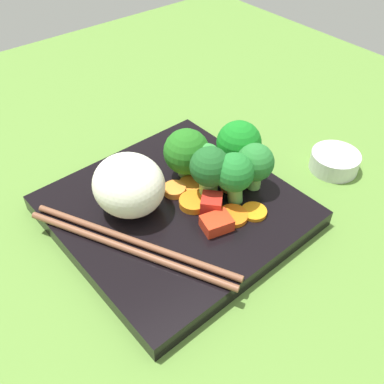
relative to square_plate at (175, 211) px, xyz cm
name	(u,v)px	position (x,y,z in cm)	size (l,w,h in cm)	color
ground_plane	(176,223)	(0.00, 0.00, -1.99)	(110.00, 110.00, 2.00)	#578132
square_plate	(175,211)	(0.00, 0.00, 0.00)	(24.35, 24.35, 1.99)	black
rice_mound	(129,185)	(3.99, -2.61, 4.25)	(7.88, 7.42, 6.50)	white
broccoli_floret_0	(234,174)	(-5.37, 3.45, 4.74)	(4.28, 4.28, 6.22)	#5AA048
broccoli_floret_1	(187,152)	(-4.09, -3.03, 4.44)	(5.30, 5.30, 6.29)	#7DAE58
broccoli_floret_2	(210,169)	(-3.76, 1.34, 4.91)	(4.40, 4.40, 6.49)	#84BA5B
broccoli_floret_3	(239,144)	(-9.33, 0.07, 4.87)	(5.18, 5.18, 6.72)	#69AB54
broccoli_floret_4	(255,163)	(-8.58, 3.36, 4.49)	(4.28, 4.28, 5.86)	#75BF52
broccoli_floret_5	(207,160)	(-5.20, -0.74, 4.21)	(3.25, 3.25, 5.17)	#73BD53
carrot_slice_0	(191,185)	(-3.19, -1.19, 1.28)	(2.77, 2.77, 0.57)	orange
carrot_slice_1	(254,212)	(-5.74, 6.48, 1.21)	(2.78, 2.78, 0.44)	orange
carrot_slice_2	(230,186)	(-6.50, 1.85, 1.37)	(2.15, 2.15, 0.75)	orange
carrot_slice_3	(193,202)	(-1.51, 1.37, 1.39)	(3.19, 3.19, 0.80)	orange
carrot_slice_4	(233,216)	(-3.54, 5.52, 1.26)	(3.19, 3.19, 0.52)	orange
carrot_slice_5	(175,190)	(-1.16, -1.59, 1.39)	(2.58, 2.58, 0.78)	orange
pepper_chunk_1	(217,223)	(-1.18, 5.54, 1.68)	(3.02, 2.34, 1.38)	red
pepper_chunk_2	(212,204)	(-2.37, 3.35, 2.01)	(2.30, 2.20, 2.03)	red
chicken_piece_0	(220,163)	(-8.05, -1.68, 1.79)	(2.42, 1.74, 1.59)	tan
chopstick_pair	(131,245)	(7.18, 2.16, 1.34)	(12.01, 21.47, 0.70)	brown
sauce_cup	(335,161)	(-20.93, 5.83, 0.17)	(6.08, 6.08, 2.32)	silver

